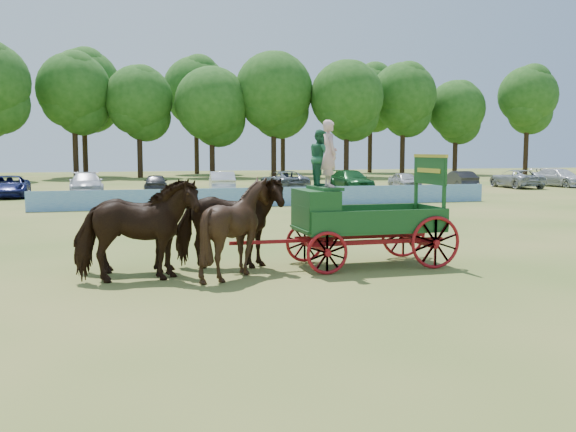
# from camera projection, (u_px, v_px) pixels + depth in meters

# --- Properties ---
(ground) EXTENTS (160.00, 160.00, 0.00)m
(ground) POSITION_uv_depth(u_px,v_px,m) (464.00, 257.00, 18.72)
(ground) COLOR #9F8847
(ground) RESTS_ON ground
(horse_lead_left) EXTENTS (2.90, 1.38, 2.42)m
(horse_lead_left) POSITION_uv_depth(u_px,v_px,m) (137.00, 231.00, 15.06)
(horse_lead_left) COLOR black
(horse_lead_left) RESTS_ON ground
(horse_lead_right) EXTENTS (3.00, 1.63, 2.42)m
(horse_lead_right) POSITION_uv_depth(u_px,v_px,m) (135.00, 226.00, 16.11)
(horse_lead_right) COLOR black
(horse_lead_right) RESTS_ON ground
(horse_wheel_left) EXTENTS (2.26, 2.02, 2.43)m
(horse_wheel_left) POSITION_uv_depth(u_px,v_px,m) (237.00, 228.00, 15.70)
(horse_wheel_left) COLOR black
(horse_wheel_left) RESTS_ON ground
(horse_wheel_right) EXTENTS (3.08, 1.88, 2.42)m
(horse_wheel_right) POSITION_uv_depth(u_px,v_px,m) (229.00, 223.00, 16.76)
(horse_wheel_right) COLOR black
(horse_wheel_right) RESTS_ON ground
(farm_dray) EXTENTS (5.99, 2.00, 3.87)m
(farm_dray) POSITION_uv_depth(u_px,v_px,m) (342.00, 205.00, 16.99)
(farm_dray) COLOR #A8101E
(farm_dray) RESTS_ON ground
(sponsor_banner) EXTENTS (26.00, 0.08, 1.05)m
(sponsor_banner) POSITION_uv_depth(u_px,v_px,m) (276.00, 197.00, 35.63)
(sponsor_banner) COLOR #216AB6
(sponsor_banner) RESTS_ON ground
(parked_cars) EXTENTS (55.54, 7.11, 1.58)m
(parked_cars) POSITION_uv_depth(u_px,v_px,m) (272.00, 182.00, 47.82)
(parked_cars) COLOR silver
(parked_cars) RESTS_ON ground
(treeline) EXTENTS (93.59, 23.92, 15.20)m
(treeline) POSITION_uv_depth(u_px,v_px,m) (143.00, 93.00, 73.23)
(treeline) COLOR #382314
(treeline) RESTS_ON ground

